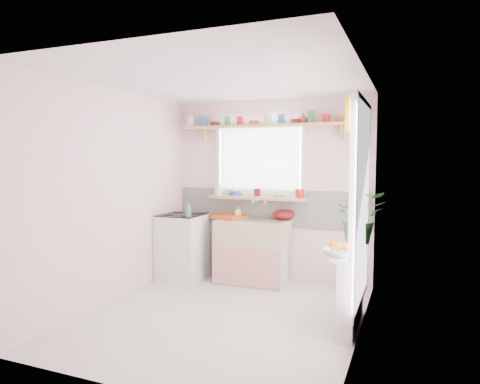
% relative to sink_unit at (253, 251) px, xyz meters
% --- Properties ---
extents(room, '(3.20, 3.20, 3.20)m').
position_rel_sink_unit_xyz_m(room, '(0.81, -0.43, 0.94)').
color(room, beige).
rests_on(room, ground).
extents(sink_unit, '(0.95, 0.65, 1.11)m').
position_rel_sink_unit_xyz_m(sink_unit, '(0.00, 0.00, 0.00)').
color(sink_unit, white).
rests_on(sink_unit, ground).
extents(cooker, '(0.58, 0.58, 0.93)m').
position_rel_sink_unit_xyz_m(cooker, '(-0.95, -0.24, 0.03)').
color(cooker, white).
rests_on(cooker, ground).
extents(radiator_ledge, '(0.22, 0.95, 0.78)m').
position_rel_sink_unit_xyz_m(radiator_ledge, '(1.45, -1.09, -0.03)').
color(radiator_ledge, white).
rests_on(radiator_ledge, ground).
extents(windowsill, '(1.40, 0.22, 0.04)m').
position_rel_sink_unit_xyz_m(windowsill, '(-0.00, 0.19, 0.71)').
color(windowsill, tan).
rests_on(windowsill, room).
extents(pine_shelf, '(2.52, 0.24, 0.04)m').
position_rel_sink_unit_xyz_m(pine_shelf, '(0.15, 0.18, 1.69)').
color(pine_shelf, tan).
rests_on(pine_shelf, room).
extents(shelf_crockery, '(2.47, 0.11, 0.12)m').
position_rel_sink_unit_xyz_m(shelf_crockery, '(0.13, 0.18, 1.76)').
color(shelf_crockery, silver).
rests_on(shelf_crockery, pine_shelf).
extents(sill_crockery, '(1.35, 0.11, 0.12)m').
position_rel_sink_unit_xyz_m(sill_crockery, '(-0.00, 0.19, 0.78)').
color(sill_crockery, silver).
rests_on(sill_crockery, windowsill).
extents(dish_tray, '(0.54, 0.47, 0.04)m').
position_rel_sink_unit_xyz_m(dish_tray, '(-0.38, 0.05, 0.44)').
color(dish_tray, '#DF4213').
rests_on(dish_tray, sink_unit).
extents(colander, '(0.39, 0.39, 0.14)m').
position_rel_sink_unit_xyz_m(colander, '(0.37, 0.21, 0.49)').
color(colander, '#621210').
rests_on(colander, sink_unit).
extents(jade_plant, '(0.61, 0.56, 0.57)m').
position_rel_sink_unit_xyz_m(jade_plant, '(1.48, -0.69, 0.63)').
color(jade_plant, '#2B6026').
rests_on(jade_plant, radiator_ledge).
extents(fruit_bowl, '(0.31, 0.31, 0.07)m').
position_rel_sink_unit_xyz_m(fruit_bowl, '(1.36, -1.38, 0.38)').
color(fruit_bowl, silver).
rests_on(fruit_bowl, radiator_ledge).
extents(herb_pot, '(0.11, 0.09, 0.19)m').
position_rel_sink_unit_xyz_m(herb_pot, '(1.48, -1.01, 0.44)').
color(herb_pot, '#2F6327').
rests_on(herb_pot, radiator_ledge).
extents(soap_bottle_sink, '(0.10, 0.10, 0.17)m').
position_rel_sink_unit_xyz_m(soap_bottle_sink, '(-0.26, 0.13, 0.50)').
color(soap_bottle_sink, '#DCE867').
rests_on(soap_bottle_sink, sink_unit).
extents(sill_cup, '(0.13, 0.13, 0.09)m').
position_rel_sink_unit_xyz_m(sill_cup, '(-0.43, 0.25, 0.78)').
color(sill_cup, beige).
rests_on(sill_cup, windowsill).
extents(sill_bowl, '(0.25, 0.25, 0.06)m').
position_rel_sink_unit_xyz_m(sill_bowl, '(-0.36, 0.25, 0.76)').
color(sill_bowl, '#3557AC').
rests_on(sill_bowl, windowsill).
extents(shelf_vase, '(0.18, 0.18, 0.14)m').
position_rel_sink_unit_xyz_m(shelf_vase, '(0.62, 0.21, 1.78)').
color(shelf_vase, brown).
rests_on(shelf_vase, pine_shelf).
extents(cooker_bottle, '(0.11, 0.11, 0.21)m').
position_rel_sink_unit_xyz_m(cooker_bottle, '(-0.73, -0.46, 0.59)').
color(cooker_bottle, '#3D7A51').
rests_on(cooker_bottle, cooker).
extents(fruit, '(0.20, 0.14, 0.10)m').
position_rel_sink_unit_xyz_m(fruit, '(1.37, -1.38, 0.44)').
color(fruit, orange).
rests_on(fruit, fruit_bowl).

